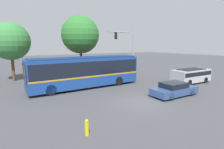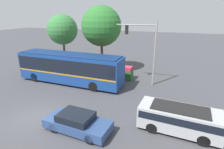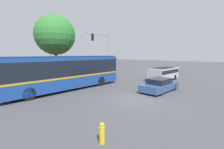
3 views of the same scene
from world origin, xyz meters
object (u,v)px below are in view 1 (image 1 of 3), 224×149
street_tree_centre (80,35)px  fire_hydrant (87,128)px  suv_left_lane (191,75)px  traffic_light_pole (128,47)px  street_tree_left (10,41)px  city_bus (86,70)px  sedan_foreground (174,89)px

street_tree_centre → fire_hydrant: (-5.82, -14.27, -5.40)m
suv_left_lane → fire_hydrant: (-15.58, -4.26, -0.58)m
traffic_light_pole → street_tree_left: 15.03m
suv_left_lane → street_tree_centre: size_ratio=0.61×
street_tree_left → street_tree_centre: bearing=-20.5°
city_bus → traffic_light_pole: traffic_light_pole is taller
city_bus → sedan_foreground: (5.24, -7.20, -1.27)m
fire_hydrant → street_tree_left: bearing=96.9°
city_bus → traffic_light_pole: size_ratio=1.78×
city_bus → sedan_foreground: size_ratio=2.65×
city_bus → street_tree_left: (-6.31, 8.02, 3.09)m
traffic_light_pole → fire_hydrant: bearing=44.6°
traffic_light_pole → suv_left_lane: bearing=116.1°
fire_hydrant → city_bus: bearing=65.3°
street_tree_centre → city_bus: bearing=-107.4°
fire_hydrant → sedan_foreground: bearing=11.9°
suv_left_lane → traffic_light_pole: 8.97m
sedan_foreground → fire_hydrant: (-9.47, -2.00, -0.18)m
traffic_light_pole → street_tree_left: bearing=-21.3°
traffic_light_pole → sedan_foreground: bearing=76.0°
traffic_light_pole → street_tree_left: street_tree_left is taller
traffic_light_pole → fire_hydrant: 17.17m
city_bus → fire_hydrant: bearing=66.0°
suv_left_lane → street_tree_left: size_ratio=0.70×
street_tree_left → sedan_foreground: bearing=-52.8°
street_tree_centre → traffic_light_pole: bearing=-22.4°
street_tree_left → street_tree_centre: 8.48m
street_tree_centre → fire_hydrant: 16.33m
traffic_light_pole → fire_hydrant: (-11.90, -11.76, -3.86)m
street_tree_left → fire_hydrant: 17.93m
suv_left_lane → traffic_light_pole: traffic_light_pole is taller
city_bus → sedan_foreground: city_bus is taller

